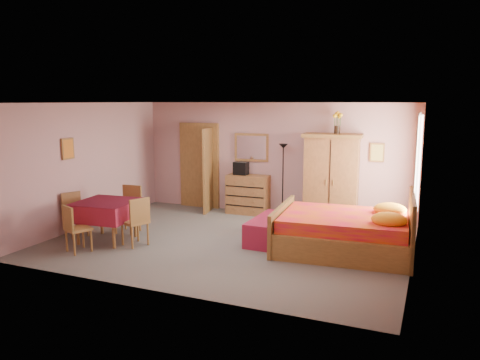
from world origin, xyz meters
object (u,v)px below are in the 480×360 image
at_px(wall_mirror, 252,147).
at_px(bed, 344,221).
at_px(dining_table, 107,221).
at_px(chair_west, 76,215).
at_px(chair_south, 78,228).
at_px(chair_east, 135,221).
at_px(stereo, 241,168).
at_px(chest_of_drawers, 248,194).
at_px(wardrobe, 331,179).
at_px(bench, 268,229).
at_px(sunflower_vase, 337,123).
at_px(floor_lamp, 283,181).
at_px(chair_north, 127,210).

bearing_deg(wall_mirror, bed, -43.37).
height_order(dining_table, chair_west, chair_west).
xyz_separation_m(chair_south, chair_east, (0.69, 0.70, 0.03)).
relative_size(stereo, chair_west, 0.38).
distance_m(chest_of_drawers, bed, 3.26).
distance_m(wall_mirror, wardrobe, 2.08).
bearing_deg(wardrobe, chair_west, -150.59).
bearing_deg(chair_west, bench, 131.64).
distance_m(stereo, sunflower_vase, 2.49).
height_order(dining_table, chair_east, chair_east).
distance_m(wall_mirror, floor_lamp, 1.12).
height_order(wall_mirror, wardrobe, wardrobe).
bearing_deg(bed, sunflower_vase, 101.52).
relative_size(bed, bench, 1.73).
height_order(sunflower_vase, chair_east, sunflower_vase).
bearing_deg(wardrobe, dining_table, -145.23).
bearing_deg(sunflower_vase, chair_north, -146.82).
xyz_separation_m(chest_of_drawers, stereo, (-0.18, 0.00, 0.61)).
xyz_separation_m(bed, chair_east, (-3.61, -1.14, -0.09)).
bearing_deg(dining_table, bed, 14.68).
distance_m(floor_lamp, wardrobe, 1.14).
relative_size(bench, chair_west, 1.58).
bearing_deg(sunflower_vase, chair_west, -145.78).
relative_size(bench, chair_north, 1.44).
xyz_separation_m(chest_of_drawers, wardrobe, (1.97, -0.10, 0.51)).
relative_size(bench, dining_table, 1.29).
xyz_separation_m(sunflower_vase, bed, (0.55, -1.94, -1.64)).
distance_m(wardrobe, chair_west, 5.33).
relative_size(chest_of_drawers, chair_south, 1.15).
relative_size(dining_table, chair_north, 1.12).
bearing_deg(chair_north, sunflower_vase, -150.14).
bearing_deg(dining_table, floor_lamp, 50.92).
height_order(chest_of_drawers, dining_table, chest_of_drawers).
relative_size(wall_mirror, wardrobe, 0.43).
relative_size(floor_lamp, chair_east, 1.86).
relative_size(wardrobe, bed, 0.83).
distance_m(chair_south, chair_north, 1.36).
relative_size(wardrobe, dining_table, 1.85).
xyz_separation_m(chair_west, chair_east, (1.41, -0.04, 0.02)).
distance_m(sunflower_vase, dining_table, 5.12).
bearing_deg(chair_west, stereo, 167.44).
height_order(wardrobe, chair_west, wardrobe).
height_order(bench, chair_north, chair_north).
relative_size(stereo, chair_south, 0.38).
relative_size(floor_lamp, chair_south, 1.99).
bearing_deg(floor_lamp, dining_table, -129.08).
xyz_separation_m(stereo, wardrobe, (2.16, -0.10, -0.10)).
bearing_deg(floor_lamp, wall_mirror, 166.29).
xyz_separation_m(wall_mirror, chair_south, (-1.70, -4.01, -1.13)).
height_order(floor_lamp, chair_north, floor_lamp).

